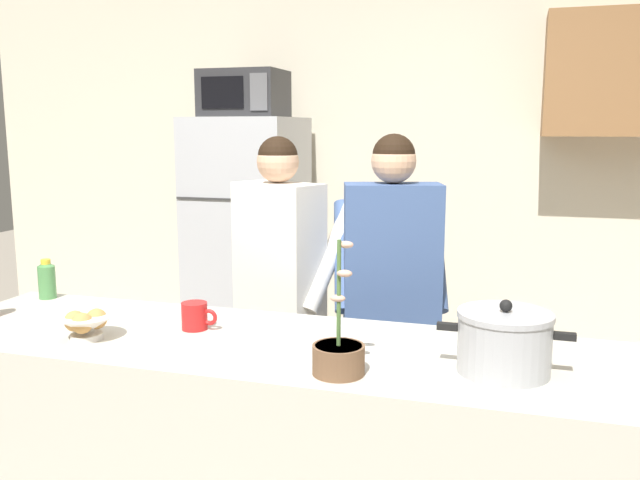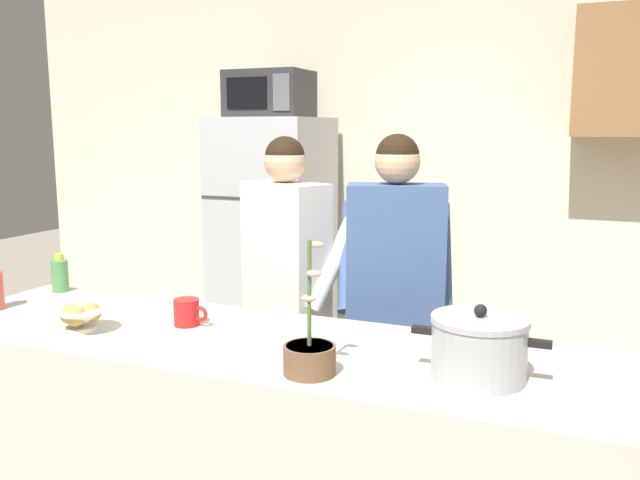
# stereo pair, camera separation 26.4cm
# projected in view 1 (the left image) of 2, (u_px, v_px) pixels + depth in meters

# --- Properties ---
(back_wall_unit) EXTENTS (6.00, 0.48, 2.60)m
(back_wall_unit) POSITION_uv_depth(u_px,v_px,m) (435.00, 164.00, 4.16)
(back_wall_unit) COLOR beige
(back_wall_unit) RESTS_ON ground
(kitchen_island) EXTENTS (2.47, 0.68, 0.92)m
(kitchen_island) POSITION_uv_depth(u_px,v_px,m) (274.00, 472.00, 2.24)
(kitchen_island) COLOR beige
(kitchen_island) RESTS_ON ground
(refrigerator) EXTENTS (0.64, 0.68, 1.68)m
(refrigerator) POSITION_uv_depth(u_px,v_px,m) (248.00, 252.00, 4.17)
(refrigerator) COLOR #B7BABF
(refrigerator) RESTS_ON ground
(microwave) EXTENTS (0.48, 0.37, 0.28)m
(microwave) POSITION_uv_depth(u_px,v_px,m) (244.00, 94.00, 3.98)
(microwave) COLOR #2D2D30
(microwave) RESTS_ON refrigerator
(person_near_pot) EXTENTS (0.59, 0.55, 1.58)m
(person_near_pot) POSITION_uv_depth(u_px,v_px,m) (280.00, 271.00, 2.97)
(person_near_pot) COLOR #726656
(person_near_pot) RESTS_ON ground
(person_by_sink) EXTENTS (0.57, 0.51, 1.59)m
(person_by_sink) POSITION_uv_depth(u_px,v_px,m) (391.00, 277.00, 2.81)
(person_by_sink) COLOR #33384C
(person_by_sink) RESTS_ON ground
(cooking_pot) EXTENTS (0.38, 0.27, 0.21)m
(cooking_pot) POSITION_uv_depth(u_px,v_px,m) (504.00, 342.00, 1.88)
(cooking_pot) COLOR #ADAFB5
(cooking_pot) RESTS_ON kitchen_island
(coffee_mug) EXTENTS (0.13, 0.09, 0.10)m
(coffee_mug) POSITION_uv_depth(u_px,v_px,m) (195.00, 316.00, 2.29)
(coffee_mug) COLOR red
(coffee_mug) RESTS_ON kitchen_island
(bread_bowl) EXTENTS (0.19, 0.19, 0.10)m
(bread_bowl) POSITION_uv_depth(u_px,v_px,m) (86.00, 324.00, 2.18)
(bread_bowl) COLOR white
(bread_bowl) RESTS_ON kitchen_island
(bottle_near_edge) EXTENTS (0.07, 0.07, 0.16)m
(bottle_near_edge) POSITION_uv_depth(u_px,v_px,m) (47.00, 279.00, 2.71)
(bottle_near_edge) COLOR #4C8C4C
(bottle_near_edge) RESTS_ON kitchen_island
(potted_orchid) EXTENTS (0.15, 0.15, 0.39)m
(potted_orchid) POSITION_uv_depth(u_px,v_px,m) (339.00, 354.00, 1.87)
(potted_orchid) COLOR brown
(potted_orchid) RESTS_ON kitchen_island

